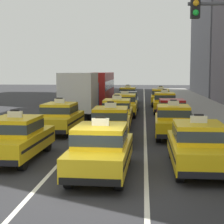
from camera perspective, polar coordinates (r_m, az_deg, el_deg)
name	(u,v)px	position (r m, az deg, el deg)	size (l,w,h in m)	color
ground_plane	(91,189)	(11.17, -3.14, -11.54)	(160.00, 160.00, 0.00)	#2B2B2D
lane_stripe_left_center	(106,112)	(30.88, -0.98, -0.05)	(0.14, 80.00, 0.01)	silver
lane_stripe_center_right	(145,113)	(30.72, 4.97, -0.11)	(0.14, 80.00, 0.01)	silver
taxi_left_nearest	(17,137)	(14.88, -14.30, -3.73)	(1.91, 4.60, 1.96)	black
taxi_left_second	(60,117)	(20.80, -7.87, -0.78)	(1.96, 4.61, 1.96)	black
box_truck_left_third	(81,93)	(28.20, -4.79, 2.94)	(2.46, 7.02, 3.27)	black
bus_left_fourth	(98,86)	(38.81, -2.15, 3.93)	(2.60, 11.22, 3.22)	black
taxi_center_nearest	(101,149)	(12.33, -1.68, -5.60)	(1.94, 4.61, 1.96)	black
taxi_center_second	(111,123)	(18.13, -0.20, -1.76)	(1.90, 4.59, 1.96)	black
taxi_center_third	(117,112)	(23.26, 0.77, 0.02)	(1.84, 4.57, 1.96)	black
taxi_center_fourth	(125,104)	(28.39, 1.96, 1.16)	(1.84, 4.57, 1.96)	black
sedan_center_fifth	(128,100)	(33.42, 2.50, 1.88)	(1.86, 4.34, 1.58)	black
taxi_center_sixth	(128,95)	(39.70, 2.43, 2.62)	(1.95, 4.61, 1.96)	black
taxi_right_nearest	(198,145)	(13.29, 12.89, -4.89)	(1.85, 4.57, 1.96)	black
taxi_right_second	(173,120)	(19.48, 9.26, -1.28)	(1.94, 4.61, 1.96)	black
sedan_right_third	(172,111)	(24.63, 9.06, 0.23)	(1.80, 4.32, 1.58)	black
taxi_right_fourth	(164,102)	(30.58, 7.98, 1.47)	(1.91, 4.60, 1.96)	black
taxi_right_fifth	(161,97)	(36.61, 7.39, 2.27)	(1.95, 4.61, 1.96)	black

